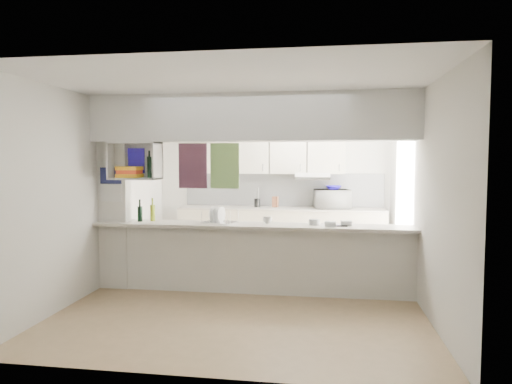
% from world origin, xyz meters
% --- Properties ---
extents(floor, '(4.80, 4.80, 0.00)m').
position_xyz_m(floor, '(0.00, 0.00, 0.00)').
color(floor, '#9D815B').
rests_on(floor, ground).
extents(ceiling, '(4.80, 4.80, 0.00)m').
position_xyz_m(ceiling, '(0.00, 0.00, 2.60)').
color(ceiling, white).
rests_on(ceiling, wall_back).
extents(wall_back, '(4.20, 0.00, 4.20)m').
position_xyz_m(wall_back, '(0.00, 2.40, 1.30)').
color(wall_back, silver).
rests_on(wall_back, floor).
extents(wall_left, '(0.00, 4.80, 4.80)m').
position_xyz_m(wall_left, '(-2.10, 0.00, 1.30)').
color(wall_left, silver).
rests_on(wall_left, floor).
extents(wall_right, '(0.00, 4.80, 4.80)m').
position_xyz_m(wall_right, '(2.10, 0.00, 1.30)').
color(wall_right, silver).
rests_on(wall_right, floor).
extents(servery_partition, '(4.20, 0.50, 2.60)m').
position_xyz_m(servery_partition, '(-0.17, 0.00, 1.66)').
color(servery_partition, silver).
rests_on(servery_partition, floor).
extents(cubby_shelf, '(0.65, 0.35, 0.50)m').
position_xyz_m(cubby_shelf, '(-1.57, -0.06, 1.71)').
color(cubby_shelf, white).
rests_on(cubby_shelf, bulkhead).
extents(kitchen_run, '(3.60, 0.63, 2.24)m').
position_xyz_m(kitchen_run, '(0.16, 2.14, 0.83)').
color(kitchen_run, beige).
rests_on(kitchen_run, floor).
extents(microwave, '(0.66, 0.51, 0.33)m').
position_xyz_m(microwave, '(1.09, 2.13, 1.08)').
color(microwave, white).
rests_on(microwave, bench_top).
extents(bowl, '(0.28, 0.28, 0.07)m').
position_xyz_m(bowl, '(1.11, 2.15, 1.28)').
color(bowl, '#1B0E9F').
rests_on(bowl, microwave).
extents(dish_rack, '(0.50, 0.43, 0.23)m').
position_xyz_m(dish_rack, '(-0.44, 0.06, 1.01)').
color(dish_rack, silver).
rests_on(dish_rack, breakfast_bar).
extents(cup, '(0.14, 0.14, 0.09)m').
position_xyz_m(cup, '(0.22, -0.03, 0.98)').
color(cup, white).
rests_on(cup, dish_rack).
extents(wine_bottles, '(0.22, 0.15, 0.32)m').
position_xyz_m(wine_bottles, '(-1.47, 0.06, 1.04)').
color(wine_bottles, black).
rests_on(wine_bottles, breakfast_bar).
extents(plastic_tubs, '(0.55, 0.22, 0.07)m').
position_xyz_m(plastic_tubs, '(1.00, 0.01, 0.95)').
color(plastic_tubs, silver).
rests_on(plastic_tubs, breakfast_bar).
extents(utensil_jar, '(0.11, 0.11, 0.15)m').
position_xyz_m(utensil_jar, '(-0.23, 2.15, 1.00)').
color(utensil_jar, black).
rests_on(utensil_jar, bench_top).
extents(knife_block, '(0.11, 0.10, 0.19)m').
position_xyz_m(knife_block, '(0.09, 2.18, 1.02)').
color(knife_block, brown).
rests_on(knife_block, bench_top).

